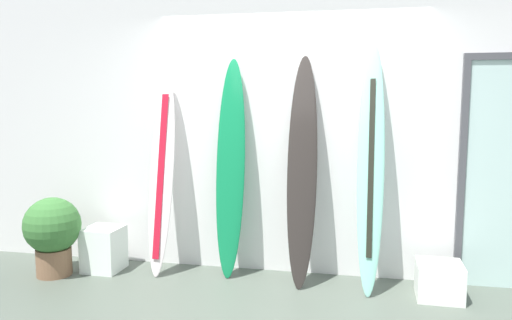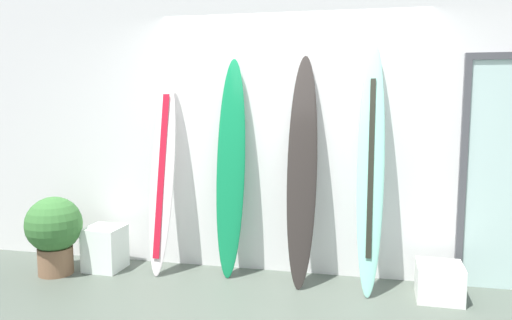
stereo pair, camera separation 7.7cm
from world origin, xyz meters
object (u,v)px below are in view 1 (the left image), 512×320
Objects in this scene: surfboard_seafoam at (371,167)px; potted_plant at (53,231)px; display_block_center at (104,249)px; display_block_left at (439,281)px; surfboard_ivory at (162,177)px; surfboard_emerald at (230,170)px; surfboard_charcoal at (302,173)px.

surfboard_seafoam reaches higher than potted_plant.
surfboard_seafoam is at bearing 0.95° from display_block_center.
display_block_left is at bearing -1.02° from display_block_center.
surfboard_ivory is 0.94m from display_block_center.
display_block_left is (2.56, -0.14, -0.79)m from surfboard_ivory.
surfboard_emerald is 1.51m from display_block_center.
surfboard_seafoam reaches higher than surfboard_charcoal.
display_block_center is at bearing -179.05° from surfboard_seafoam.
potted_plant is (-3.57, -0.17, 0.29)m from display_block_left.
surfboard_charcoal reaches higher than potted_plant.
display_block_left is (1.89, -0.20, -0.87)m from surfboard_emerald.
surfboard_emerald is at bearing 174.88° from surfboard_charcoal.
surfboard_charcoal is 2.46m from potted_plant.
surfboard_seafoam is 5.72× the size of display_block_left.
display_block_left is 3.16m from display_block_center.
display_block_center is (-0.60, -0.08, -0.73)m from surfboard_ivory.
surfboard_ivory is at bearing -175.12° from surfboard_emerald.
surfboard_charcoal is at bearing 173.66° from display_block_left.
surfboard_seafoam reaches higher than display_block_left.
surfboard_seafoam is at bearing -4.25° from surfboard_emerald.
display_block_center is (-3.16, 0.06, 0.07)m from display_block_left.
surfboard_charcoal is (0.69, -0.06, 0.01)m from surfboard_emerald.
surfboard_seafoam reaches higher than display_block_center.
surfboard_emerald is 0.69m from surfboard_charcoal.
surfboard_ivory is at bearing 179.82° from surfboard_charcoal.
surfboard_emerald is at bearing 4.88° from surfboard_ivory.
surfboard_ivory reaches higher than display_block_center.
display_block_left is at bearing 2.72° from potted_plant.
surfboard_emerald is 2.09m from display_block_left.
display_block_center is (-2.56, -0.04, -0.89)m from surfboard_seafoam.
surfboard_charcoal is at bearing 2.26° from display_block_center.
surfboard_emerald is (0.67, 0.06, 0.08)m from surfboard_ivory.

